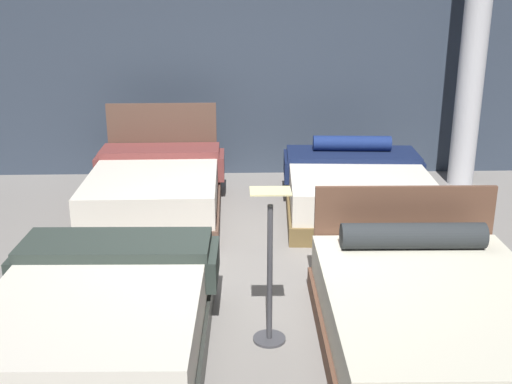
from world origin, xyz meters
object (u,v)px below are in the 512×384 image
object	(u,v)px
bed_2	(156,190)
support_pillar	(474,48)
price_sign	(270,284)
bed_3	(357,190)
bed_1	(434,316)
bed_0	(100,320)

from	to	relation	value
bed_2	support_pillar	world-z (taller)	support_pillar
price_sign	bed_3	bearing A→B (deg)	67.07
bed_3	price_sign	bearing A→B (deg)	-109.69
bed_2	bed_3	world-z (taller)	bed_2
bed_1	bed_3	xyz separation A→B (m)	(-0.03, 2.81, 0.03)
bed_0	bed_1	bearing A→B (deg)	1.98
price_sign	support_pillar	size ratio (longest dim) A/B	0.33
bed_0	support_pillar	distance (m)	5.75
bed_1	bed_2	world-z (taller)	bed_2
bed_2	bed_0	bearing A→B (deg)	-91.19
bed_3	price_sign	world-z (taller)	price_sign
bed_2	support_pillar	xyz separation A→B (m)	(3.88, 1.04, 1.47)
support_pillar	bed_2	bearing A→B (deg)	-164.96
bed_0	bed_3	xyz separation A→B (m)	(2.31, 2.84, 0.00)
bed_3	bed_1	bearing A→B (deg)	-86.15
bed_3	bed_0	bearing A→B (deg)	-125.93
bed_1	support_pillar	distance (m)	4.49
bed_1	support_pillar	world-z (taller)	support_pillar
bed_2	support_pillar	size ratio (longest dim) A/B	0.60
bed_0	bed_2	xyz separation A→B (m)	(0.03, 2.92, 0.01)
bed_3	price_sign	size ratio (longest dim) A/B	1.76
price_sign	support_pillar	xyz separation A→B (m)	(2.72, 3.80, 1.30)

